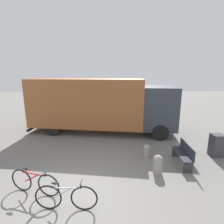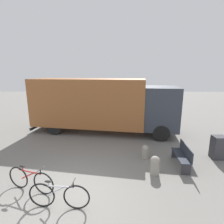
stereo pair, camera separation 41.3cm
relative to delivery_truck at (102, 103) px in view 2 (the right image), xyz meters
The scene contains 8 objects.
ground_plane 6.50m from the delivery_truck, 96.07° to the right, with size 60.00×60.00×0.00m, color slate.
delivery_truck is the anchor object (origin of this frame).
park_bench 5.74m from the delivery_truck, 50.26° to the right, with size 0.48×1.47×0.89m.
bicycle_near 6.36m from the delivery_truck, 107.67° to the right, with size 1.67×0.63×0.85m.
bicycle_middle 6.81m from the delivery_truck, 96.49° to the right, with size 1.74×0.44×0.85m.
bollard_near_bench 5.60m from the delivery_truck, 64.82° to the right, with size 0.35×0.35×0.72m.
bollard_far_bench 4.50m from the delivery_truck, 59.32° to the right, with size 0.30×0.30×0.61m.
utility_box 6.61m from the delivery_truck, 33.92° to the right, with size 0.53×0.47×1.02m.
Camera 2 is at (1.43, -4.61, 3.73)m, focal length 28.00 mm.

